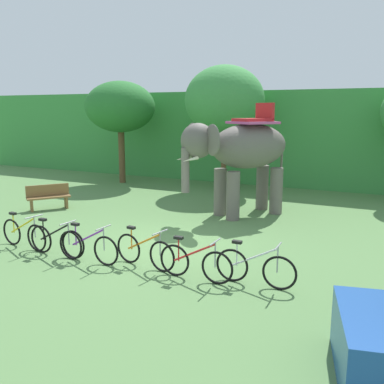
{
  "coord_description": "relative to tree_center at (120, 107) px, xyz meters",
  "views": [
    {
      "loc": [
        5.37,
        -9.33,
        3.54
      ],
      "look_at": [
        0.38,
        1.0,
        1.3
      ],
      "focal_mm": 39.36,
      "sensor_mm": 36.0,
      "label": 1
    }
  ],
  "objects": [
    {
      "name": "ground_plane",
      "position": [
        6.72,
        -7.75,
        -3.67
      ],
      "size": [
        80.0,
        80.0,
        0.0
      ],
      "primitive_type": "plane",
      "color": "#567F47"
    },
    {
      "name": "foliage_hedge",
      "position": [
        6.72,
        5.14,
        -1.46
      ],
      "size": [
        36.0,
        6.0,
        4.44
      ],
      "primitive_type": "cube",
      "color": "#3D8E42",
      "rests_on": "ground"
    },
    {
      "name": "tree_center",
      "position": [
        0.0,
        0.0,
        0.0
      ],
      "size": [
        3.35,
        3.35,
        4.92
      ],
      "color": "brown",
      "rests_on": "ground"
    },
    {
      "name": "tree_right",
      "position": [
        5.18,
        0.51,
        0.26
      ],
      "size": [
        3.49,
        3.49,
        5.47
      ],
      "color": "brown",
      "rests_on": "ground"
    },
    {
      "name": "elephant",
      "position": [
        7.48,
        -3.77,
        -1.47
      ],
      "size": [
        3.37,
        3.96,
        3.78
      ],
      "color": "#665E56",
      "rests_on": "ground"
    },
    {
      "name": "bike_yellow",
      "position": [
        3.59,
        -9.53,
        -3.29
      ],
      "size": [
        1.71,
        0.52,
        0.92
      ],
      "color": "black",
      "rests_on": "ground"
    },
    {
      "name": "bike_black",
      "position": [
        4.77,
        -9.63,
        -3.29
      ],
      "size": [
        1.71,
        0.52,
        0.92
      ],
      "color": "black",
      "rests_on": "ground"
    },
    {
      "name": "bike_purple",
      "position": [
        5.79,
        -9.62,
        -3.29
      ],
      "size": [
        1.71,
        0.52,
        0.92
      ],
      "color": "black",
      "rests_on": "ground"
    },
    {
      "name": "bike_orange",
      "position": [
        7.15,
        -9.32,
        -3.29
      ],
      "size": [
        1.7,
        0.52,
        0.92
      ],
      "color": "black",
      "rests_on": "ground"
    },
    {
      "name": "bike_red",
      "position": [
        8.5,
        -9.49,
        -3.29
      ],
      "size": [
        1.71,
        0.52,
        0.92
      ],
      "color": "black",
      "rests_on": "ground"
    },
    {
      "name": "bike_white",
      "position": [
        9.72,
        -9.22,
        -3.29
      ],
      "size": [
        1.71,
        0.52,
        0.92
      ],
      "color": "black",
      "rests_on": "ground"
    },
    {
      "name": "wooden_bench",
      "position": [
        0.94,
        -5.94,
        -3.2
      ],
      "size": [
        1.23,
        1.44,
        0.89
      ],
      "color": "brown",
      "rests_on": "ground"
    }
  ]
}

